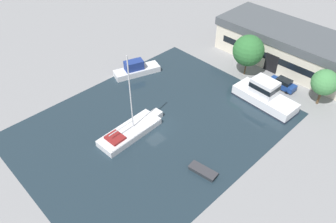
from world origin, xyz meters
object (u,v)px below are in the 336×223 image
(parked_car, at_px, (283,84))
(motor_cruiser, at_px, (265,95))
(warehouse_building, at_px, (288,46))
(quay_tree_near_building, at_px, (248,51))
(quay_tree_by_water, at_px, (325,82))
(small_dinghy, at_px, (203,171))
(sailboat_moored, at_px, (131,131))
(cabin_boat, at_px, (136,69))

(parked_car, distance_m, motor_cruiser, 5.41)
(warehouse_building, xyz_separation_m, motor_cruiser, (4.17, -13.12, -1.65))
(quay_tree_near_building, bearing_deg, quay_tree_by_water, 6.26)
(motor_cruiser, xyz_separation_m, small_dinghy, (2.59, -16.72, -1.11))
(sailboat_moored, distance_m, motor_cruiser, 20.57)
(sailboat_moored, xyz_separation_m, cabin_boat, (-10.82, 10.00, 0.30))
(motor_cruiser, bearing_deg, small_dinghy, -168.67)
(quay_tree_near_building, bearing_deg, motor_cruiser, -33.65)
(warehouse_building, xyz_separation_m, quay_tree_by_water, (9.94, -7.38, 0.80))
(parked_car, relative_size, small_dinghy, 1.18)
(warehouse_building, bearing_deg, quay_tree_near_building, -106.02)
(warehouse_building, height_order, cabin_boat, warehouse_building)
(warehouse_building, distance_m, quay_tree_near_building, 9.19)
(motor_cruiser, bearing_deg, sailboat_moored, 157.77)
(quay_tree_near_building, height_order, sailboat_moored, sailboat_moored)
(parked_car, xyz_separation_m, cabin_boat, (-19.37, -14.05, 0.04))
(quay_tree_near_building, xyz_separation_m, quay_tree_by_water, (12.36, 1.36, -0.68))
(quay_tree_by_water, xyz_separation_m, cabin_boat, (-25.20, -14.41, -2.95))
(cabin_boat, bearing_deg, warehouse_building, 73.58)
(sailboat_moored, bearing_deg, parked_car, 67.64)
(parked_car, bearing_deg, sailboat_moored, 160.61)
(parked_car, distance_m, cabin_boat, 23.93)
(quay_tree_near_building, bearing_deg, small_dinghy, -66.50)
(quay_tree_by_water, bearing_deg, cabin_boat, -150.23)
(sailboat_moored, height_order, motor_cruiser, sailboat_moored)
(quay_tree_by_water, relative_size, small_dinghy, 1.57)
(small_dinghy, bearing_deg, quay_tree_near_building, 14.90)
(parked_car, height_order, cabin_boat, cabin_boat)
(quay_tree_by_water, bearing_deg, parked_car, -176.46)
(parked_car, bearing_deg, quay_tree_by_water, -86.28)
(quay_tree_near_building, xyz_separation_m, small_dinghy, (9.18, -21.10, -4.24))
(motor_cruiser, distance_m, cabin_boat, 21.28)
(motor_cruiser, relative_size, cabin_boat, 1.22)
(warehouse_building, relative_size, small_dinghy, 6.79)
(quay_tree_by_water, height_order, small_dinghy, quay_tree_by_water)
(warehouse_building, bearing_deg, quay_tree_by_water, -37.16)
(quay_tree_by_water, height_order, parked_car, quay_tree_by_water)
(cabin_boat, bearing_deg, parked_car, 54.54)
(small_dinghy, bearing_deg, parked_car, -1.77)
(quay_tree_near_building, bearing_deg, warehouse_building, 74.53)
(quay_tree_near_building, relative_size, small_dinghy, 1.92)
(warehouse_building, distance_m, cabin_boat, 26.69)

